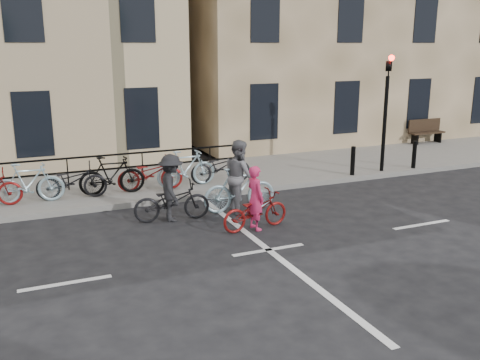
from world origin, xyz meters
name	(u,v)px	position (x,y,z in m)	size (l,w,h in m)	color
ground	(268,250)	(0.00, 0.00, 0.00)	(120.00, 120.00, 0.00)	black
sidewalk	(43,194)	(-4.00, 6.00, 0.07)	(46.00, 4.00, 0.15)	slate
traffic_light	(386,99)	(6.20, 4.34, 2.45)	(0.18, 0.30, 3.90)	black
bollard_east	(353,161)	(5.00, 4.25, 0.60)	(0.14, 0.14, 0.90)	black
bollard_west	(414,155)	(7.40, 4.25, 0.60)	(0.14, 0.14, 0.90)	black
bench	(426,130)	(11.00, 7.73, 0.67)	(1.60, 0.41, 0.97)	black
parked_bikes	(71,180)	(-3.30, 5.04, 0.64)	(10.40, 1.23, 1.05)	black
cyclist_pink	(255,207)	(0.30, 1.29, 0.51)	(1.72, 0.79, 1.48)	maroon
cyclist_grey	(240,183)	(0.50, 2.67, 0.74)	(1.92, 0.92, 1.83)	#97B9C6
cyclist_dark	(172,195)	(-1.28, 2.63, 0.64)	(1.87, 1.11, 1.61)	black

